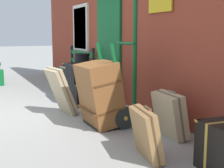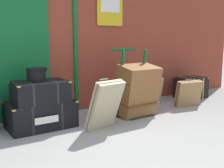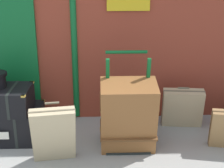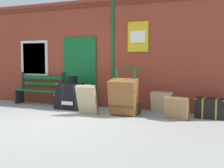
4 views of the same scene
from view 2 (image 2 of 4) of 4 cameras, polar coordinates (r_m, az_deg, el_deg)
name	(u,v)px [view 2 (image 2 of 4)]	position (r m, az deg, el deg)	size (l,w,h in m)	color
ground_plane	(134,164)	(3.24, 4.46, -15.99)	(60.00, 60.00, 0.00)	gray
brick_facade	(42,26)	(5.20, -14.15, 11.44)	(10.40, 0.35, 3.20)	brown
steamer_trunk_base	(41,114)	(4.52, -14.41, -6.01)	(1.02, 0.69, 0.43)	black
steamer_trunk_middle	(40,92)	(4.38, -14.49, -1.51)	(0.83, 0.58, 0.33)	black
round_hatbox	(36,74)	(4.35, -15.23, 2.04)	(0.30, 0.29, 0.20)	black
porters_trolley	(131,100)	(5.13, 3.89, -3.19)	(0.71, 0.59, 1.20)	black
large_brown_trunk	(137,90)	(4.95, 5.16, -1.31)	(0.70, 0.58, 0.94)	brown
suitcase_cream	(189,93)	(5.90, 15.40, -1.87)	(0.59, 0.33, 0.56)	olive
suitcase_olive	(105,105)	(4.20, -1.45, -4.35)	(0.55, 0.46, 0.79)	tan
suitcase_brown	(149,90)	(5.99, 7.56, -1.25)	(0.60, 0.34, 0.60)	tan
corner_trunk	(191,87)	(6.80, 15.82, -0.68)	(0.72, 0.54, 0.49)	black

